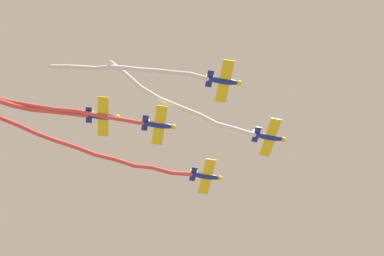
{
  "coord_description": "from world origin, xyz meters",
  "views": [
    {
      "loc": [
        43.0,
        -33.14,
        4.69
      ],
      "look_at": [
        1.33,
        -6.0,
        79.9
      ],
      "focal_mm": 55.54,
      "sensor_mm": 36.0,
      "label": 1
    }
  ],
  "objects_px": {
    "airplane_lead": "(270,137)",
    "airplane_left_wing": "(207,176)",
    "airplane_right_wing": "(224,81)",
    "airplane_slot": "(159,125)",
    "airplane_trail": "(103,116)"
  },
  "relations": [
    {
      "from": "airplane_lead",
      "to": "airplane_right_wing",
      "type": "bearing_deg",
      "value": -138.53
    },
    {
      "from": "airplane_left_wing",
      "to": "airplane_trail",
      "type": "distance_m",
      "value": 19.15
    },
    {
      "from": "airplane_right_wing",
      "to": "airplane_slot",
      "type": "bearing_deg",
      "value": 133.75
    },
    {
      "from": "airplane_slot",
      "to": "airplane_trail",
      "type": "distance_m",
      "value": 8.57
    },
    {
      "from": "airplane_slot",
      "to": "airplane_trail",
      "type": "bearing_deg",
      "value": 179.4
    },
    {
      "from": "airplane_lead",
      "to": "airplane_left_wing",
      "type": "xyz_separation_m",
      "value": [
        -11.38,
        -4.1,
        -0.4
      ]
    },
    {
      "from": "airplane_lead",
      "to": "airplane_trail",
      "type": "xyz_separation_m",
      "value": [
        -10.91,
        -23.22,
        0.4
      ]
    },
    {
      "from": "airplane_left_wing",
      "to": "airplane_slot",
      "type": "height_order",
      "value": "airplane_slot"
    },
    {
      "from": "airplane_right_wing",
      "to": "airplane_trail",
      "type": "relative_size",
      "value": 1.02
    },
    {
      "from": "airplane_slot",
      "to": "airplane_trail",
      "type": "xyz_separation_m",
      "value": [
        -3.63,
        -7.74,
        0.6
      ]
    },
    {
      "from": "airplane_lead",
      "to": "airplane_slot",
      "type": "xyz_separation_m",
      "value": [
        -7.28,
        -15.48,
        -0.2
      ]
    },
    {
      "from": "airplane_left_wing",
      "to": "airplane_slot",
      "type": "xyz_separation_m",
      "value": [
        4.1,
        -11.38,
        0.2
      ]
    },
    {
      "from": "airplane_lead",
      "to": "airplane_slot",
      "type": "distance_m",
      "value": 17.11
    },
    {
      "from": "airplane_left_wing",
      "to": "airplane_right_wing",
      "type": "distance_m",
      "value": 17.12
    },
    {
      "from": "airplane_lead",
      "to": "airplane_right_wing",
      "type": "height_order",
      "value": "airplane_right_wing"
    }
  ]
}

